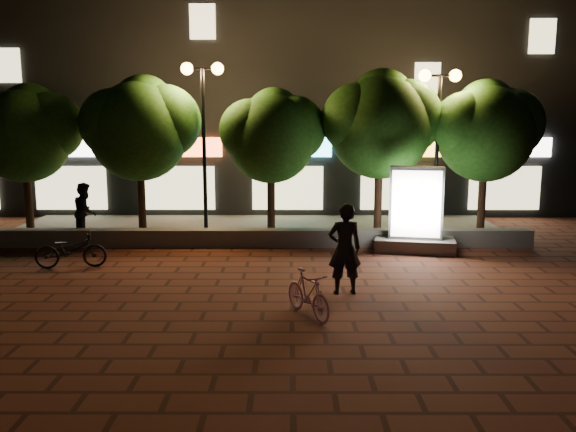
{
  "coord_description": "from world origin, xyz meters",
  "views": [
    {
      "loc": [
        1.06,
        -12.28,
        3.64
      ],
      "look_at": [
        1.03,
        1.5,
        1.31
      ],
      "focal_mm": 36.13,
      "sensor_mm": 36.0,
      "label": 1
    }
  ],
  "objects_px": {
    "pedestrian": "(85,211)",
    "tree_left": "(141,125)",
    "scooter_pink": "(308,294)",
    "rider": "(345,249)",
    "street_lamp_left": "(203,105)",
    "scooter_parked": "(71,250)",
    "tree_far_left": "(26,130)",
    "ad_kiosk": "(415,217)",
    "tree_far_right": "(487,127)",
    "street_lamp_right": "(439,110)",
    "tree_mid": "(273,132)",
    "tree_right": "(382,121)"
  },
  "relations": [
    {
      "from": "tree_left",
      "to": "tree_far_right",
      "type": "relative_size",
      "value": 1.03
    },
    {
      "from": "tree_right",
      "to": "ad_kiosk",
      "type": "xyz_separation_m",
      "value": [
        0.68,
        -2.03,
        -2.62
      ]
    },
    {
      "from": "ad_kiosk",
      "to": "scooter_pink",
      "type": "distance_m",
      "value": 6.26
    },
    {
      "from": "tree_far_left",
      "to": "ad_kiosk",
      "type": "height_order",
      "value": "tree_far_left"
    },
    {
      "from": "tree_left",
      "to": "street_lamp_right",
      "type": "height_order",
      "value": "street_lamp_right"
    },
    {
      "from": "tree_left",
      "to": "tree_mid",
      "type": "distance_m",
      "value": 4.0
    },
    {
      "from": "tree_left",
      "to": "street_lamp_left",
      "type": "height_order",
      "value": "street_lamp_left"
    },
    {
      "from": "tree_far_right",
      "to": "scooter_parked",
      "type": "relative_size",
      "value": 2.8
    },
    {
      "from": "ad_kiosk",
      "to": "rider",
      "type": "relative_size",
      "value": 1.22
    },
    {
      "from": "tree_right",
      "to": "tree_far_left",
      "type": "bearing_deg",
      "value": -180.0
    },
    {
      "from": "street_lamp_left",
      "to": "ad_kiosk",
      "type": "bearing_deg",
      "value": -16.33
    },
    {
      "from": "street_lamp_left",
      "to": "scooter_pink",
      "type": "relative_size",
      "value": 3.56
    },
    {
      "from": "tree_left",
      "to": "tree_mid",
      "type": "xyz_separation_m",
      "value": [
        4.0,
        -0.0,
        -0.23
      ]
    },
    {
      "from": "street_lamp_left",
      "to": "pedestrian",
      "type": "height_order",
      "value": "street_lamp_left"
    },
    {
      "from": "tree_far_left",
      "to": "tree_right",
      "type": "bearing_deg",
      "value": 0.0
    },
    {
      "from": "tree_far_left",
      "to": "scooter_pink",
      "type": "distance_m",
      "value": 11.54
    },
    {
      "from": "ad_kiosk",
      "to": "scooter_pink",
      "type": "relative_size",
      "value": 1.61
    },
    {
      "from": "tree_right",
      "to": "scooter_pink",
      "type": "xyz_separation_m",
      "value": [
        -2.45,
        -7.42,
        -3.13
      ]
    },
    {
      "from": "tree_far_left",
      "to": "ad_kiosk",
      "type": "relative_size",
      "value": 1.97
    },
    {
      "from": "tree_far_left",
      "to": "street_lamp_left",
      "type": "distance_m",
      "value": 5.5
    },
    {
      "from": "tree_far_right",
      "to": "scooter_pink",
      "type": "xyz_separation_m",
      "value": [
        -5.65,
        -7.42,
        -2.93
      ]
    },
    {
      "from": "scooter_pink",
      "to": "scooter_parked",
      "type": "height_order",
      "value": "scooter_parked"
    },
    {
      "from": "tree_far_left",
      "to": "rider",
      "type": "bearing_deg",
      "value": -33.18
    },
    {
      "from": "rider",
      "to": "tree_far_left",
      "type": "bearing_deg",
      "value": -40.43
    },
    {
      "from": "ad_kiosk",
      "to": "scooter_parked",
      "type": "bearing_deg",
      "value": -168.25
    },
    {
      "from": "street_lamp_left",
      "to": "scooter_pink",
      "type": "height_order",
      "value": "street_lamp_left"
    },
    {
      "from": "tree_left",
      "to": "scooter_pink",
      "type": "height_order",
      "value": "tree_left"
    },
    {
      "from": "tree_mid",
      "to": "rider",
      "type": "bearing_deg",
      "value": -74.48
    },
    {
      "from": "tree_right",
      "to": "street_lamp_right",
      "type": "xyz_separation_m",
      "value": [
        1.64,
        -0.26,
        0.33
      ]
    },
    {
      "from": "tree_far_right",
      "to": "street_lamp_left",
      "type": "xyz_separation_m",
      "value": [
        -8.55,
        -0.26,
        0.66
      ]
    },
    {
      "from": "pedestrian",
      "to": "tree_left",
      "type": "bearing_deg",
      "value": -68.02
    },
    {
      "from": "scooter_pink",
      "to": "rider",
      "type": "xyz_separation_m",
      "value": [
        0.81,
        1.43,
        0.53
      ]
    },
    {
      "from": "tree_far_right",
      "to": "rider",
      "type": "distance_m",
      "value": 8.07
    },
    {
      "from": "scooter_parked",
      "to": "tree_right",
      "type": "bearing_deg",
      "value": -74.14
    },
    {
      "from": "street_lamp_right",
      "to": "scooter_pink",
      "type": "height_order",
      "value": "street_lamp_right"
    },
    {
      "from": "tree_far_right",
      "to": "rider",
      "type": "xyz_separation_m",
      "value": [
        -4.84,
        -5.99,
        -2.4
      ]
    },
    {
      "from": "rider",
      "to": "scooter_parked",
      "type": "xyz_separation_m",
      "value": [
        -6.53,
        2.12,
        -0.52
      ]
    },
    {
      "from": "tree_far_right",
      "to": "street_lamp_right",
      "type": "distance_m",
      "value": 1.66
    },
    {
      "from": "street_lamp_left",
      "to": "scooter_pink",
      "type": "distance_m",
      "value": 8.52
    },
    {
      "from": "tree_mid",
      "to": "rider",
      "type": "relative_size",
      "value": 2.33
    },
    {
      "from": "tree_left",
      "to": "pedestrian",
      "type": "xyz_separation_m",
      "value": [
        -1.51,
        -0.93,
        -2.51
      ]
    },
    {
      "from": "street_lamp_left",
      "to": "tree_far_right",
      "type": "bearing_deg",
      "value": 1.76
    },
    {
      "from": "tree_left",
      "to": "street_lamp_right",
      "type": "bearing_deg",
      "value": -1.68
    },
    {
      "from": "scooter_pink",
      "to": "scooter_parked",
      "type": "distance_m",
      "value": 6.73
    },
    {
      "from": "street_lamp_left",
      "to": "scooter_parked",
      "type": "relative_size",
      "value": 3.05
    },
    {
      "from": "tree_far_right",
      "to": "tree_right",
      "type": "bearing_deg",
      "value": 180.0
    },
    {
      "from": "tree_far_left",
      "to": "street_lamp_left",
      "type": "height_order",
      "value": "street_lamp_left"
    },
    {
      "from": "street_lamp_left",
      "to": "scooter_parked",
      "type": "bearing_deg",
      "value": -127.93
    },
    {
      "from": "tree_far_left",
      "to": "scooter_pink",
      "type": "height_order",
      "value": "tree_far_left"
    },
    {
      "from": "tree_far_left",
      "to": "tree_far_right",
      "type": "height_order",
      "value": "tree_far_right"
    }
  ]
}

